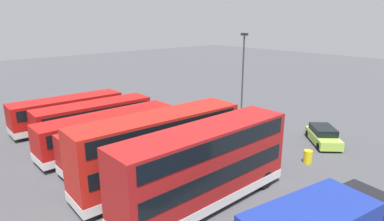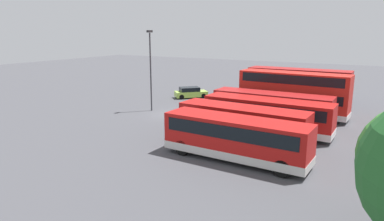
% 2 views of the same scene
% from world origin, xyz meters
% --- Properties ---
extents(ground_plane, '(140.00, 140.00, 0.00)m').
position_xyz_m(ground_plane, '(0.00, 0.00, 0.00)').
color(ground_plane, '#47474C').
extents(bus_double_decker_near_end, '(2.64, 11.07, 4.55)m').
position_xyz_m(bus_double_decker_near_end, '(-9.13, 10.78, 2.45)').
color(bus_double_decker_near_end, '#A51919').
rests_on(bus_double_decker_near_end, ground).
extents(bus_double_decker_second, '(3.06, 11.14, 4.55)m').
position_xyz_m(bus_double_decker_second, '(-5.54, 11.17, 2.45)').
color(bus_double_decker_second, red).
rests_on(bus_double_decker_second, ground).
extents(bus_single_deck_third, '(2.66, 11.18, 2.95)m').
position_xyz_m(bus_single_deck_third, '(-1.56, 10.22, 1.62)').
color(bus_single_deck_third, '#A51919').
rests_on(bus_single_deck_third, ground).
extents(bus_single_deck_fourth, '(2.67, 11.02, 2.95)m').
position_xyz_m(bus_single_deck_fourth, '(1.67, 10.87, 1.62)').
color(bus_single_deck_fourth, '#B71411').
rests_on(bus_single_deck_fourth, ground).
extents(bus_single_deck_fifth, '(2.93, 10.31, 2.95)m').
position_xyz_m(bus_single_deck_fifth, '(5.59, 10.18, 1.62)').
color(bus_single_deck_fifth, '#B71411').
rests_on(bus_single_deck_fifth, ground).
extents(bus_single_deck_sixth, '(2.89, 10.19, 2.95)m').
position_xyz_m(bus_single_deck_sixth, '(9.11, 11.14, 1.62)').
color(bus_single_deck_sixth, '#B71411').
rests_on(bus_single_deck_sixth, ground).
extents(box_truck_blue, '(3.70, 7.81, 3.20)m').
position_xyz_m(box_truck_blue, '(-15.93, 10.74, 1.71)').
color(box_truck_blue, navy).
rests_on(box_truck_blue, ground).
extents(car_hatchback_silver, '(4.25, 4.20, 1.43)m').
position_xyz_m(car_hatchback_silver, '(-8.94, -3.05, 0.70)').
color(car_hatchback_silver, '#A5D14C').
rests_on(car_hatchback_silver, ground).
extents(lamp_post_tall, '(0.70, 0.30, 8.73)m').
position_xyz_m(lamp_post_tall, '(-0.20, -2.93, 5.06)').
color(lamp_post_tall, '#38383D').
rests_on(lamp_post_tall, ground).
extents(waste_bin_yellow, '(0.60, 0.60, 0.95)m').
position_xyz_m(waste_bin_yellow, '(-10.09, 1.38, 0.47)').
color(waste_bin_yellow, yellow).
rests_on(waste_bin_yellow, ground).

